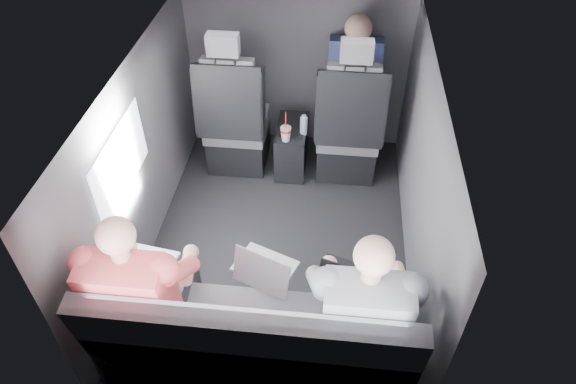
# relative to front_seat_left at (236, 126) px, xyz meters

# --- Properties ---
(floor) EXTENTS (2.60, 2.60, 0.00)m
(floor) POSITION_rel_front_seat_left_xyz_m (0.45, -0.84, -0.40)
(floor) COLOR black
(floor) RESTS_ON ground
(ceiling) EXTENTS (2.60, 2.60, 0.00)m
(ceiling) POSITION_rel_front_seat_left_xyz_m (0.45, -0.84, 0.95)
(ceiling) COLOR #B2B2AD
(ceiling) RESTS_ON panel_back
(panel_left) EXTENTS (0.02, 2.60, 1.35)m
(panel_left) POSITION_rel_front_seat_left_xyz_m (-0.45, -0.84, 0.27)
(panel_left) COLOR #56565B
(panel_left) RESTS_ON floor
(panel_right) EXTENTS (0.02, 2.60, 1.35)m
(panel_right) POSITION_rel_front_seat_left_xyz_m (1.35, -0.84, 0.27)
(panel_right) COLOR #56565B
(panel_right) RESTS_ON floor
(panel_front) EXTENTS (1.80, 0.02, 1.35)m
(panel_front) POSITION_rel_front_seat_left_xyz_m (0.45, 0.46, 0.27)
(panel_front) COLOR #56565B
(panel_front) RESTS_ON floor
(panel_back) EXTENTS (1.80, 0.02, 1.35)m
(panel_back) POSITION_rel_front_seat_left_xyz_m (0.45, -2.14, 0.27)
(panel_back) COLOR #56565B
(panel_back) RESTS_ON floor
(side_window) EXTENTS (0.02, 0.75, 0.42)m
(side_window) POSITION_rel_front_seat_left_xyz_m (-0.43, -1.14, 0.50)
(side_window) COLOR white
(side_window) RESTS_ON panel_left
(seatbelt) EXTENTS (0.35, 0.11, 0.59)m
(seatbelt) POSITION_rel_front_seat_left_xyz_m (0.90, -0.17, 0.40)
(seatbelt) COLOR black
(seatbelt) RESTS_ON front_seat_right
(front_seat_left) EXTENTS (0.52, 0.58, 1.26)m
(front_seat_left) POSITION_rel_front_seat_left_xyz_m (0.00, 0.00, 0.00)
(front_seat_left) COLOR black
(front_seat_left) RESTS_ON floor
(front_seat_right) EXTENTS (0.52, 0.58, 1.26)m
(front_seat_right) POSITION_rel_front_seat_left_xyz_m (0.90, 0.00, 0.00)
(front_seat_right) COLOR black
(front_seat_right) RESTS_ON floor
(center_console) EXTENTS (0.24, 0.48, 0.41)m
(center_console) POSITION_rel_front_seat_left_xyz_m (0.45, 0.04, -0.20)
(center_console) COLOR black
(center_console) RESTS_ON floor
(rear_bench) EXTENTS (1.60, 0.57, 0.92)m
(rear_bench) POSITION_rel_front_seat_left_xyz_m (0.45, -1.90, -0.09)
(rear_bench) COLOR #5A5A5F
(rear_bench) RESTS_ON floor
(soda_cup) EXTENTS (0.08, 0.08, 0.25)m
(soda_cup) POSITION_rel_front_seat_left_xyz_m (0.42, -0.14, 0.06)
(soda_cup) COLOR white
(soda_cup) RESTS_ON center_console
(water_bottle) EXTENTS (0.06, 0.06, 0.17)m
(water_bottle) POSITION_rel_front_seat_left_xyz_m (0.55, -0.04, 0.08)
(water_bottle) COLOR #9FBAD7
(water_bottle) RESTS_ON center_console
(laptop_white) EXTENTS (0.33, 0.32, 0.22)m
(laptop_white) POSITION_rel_front_seat_left_xyz_m (-0.19, -1.65, 0.23)
(laptop_white) COLOR white
(laptop_white) RESTS_ON passenger_rear_left
(laptop_silver) EXTENTS (0.38, 0.39, 0.23)m
(laptop_silver) POSITION_rel_front_seat_left_xyz_m (0.46, -1.61, 0.23)
(laptop_silver) COLOR #A9A9AD
(laptop_silver) RESTS_ON rear_bench
(laptop_black) EXTENTS (0.42, 0.42, 0.26)m
(laptop_black) POSITION_rel_front_seat_left_xyz_m (0.93, -1.67, 0.24)
(laptop_black) COLOR black
(laptop_black) RESTS_ON passenger_rear_right
(passenger_rear_left) EXTENTS (0.50, 0.62, 1.22)m
(passenger_rear_left) POSITION_rel_front_seat_left_xyz_m (-0.13, -1.81, 0.23)
(passenger_rear_left) COLOR #333237
(passenger_rear_left) RESTS_ON rear_bench
(passenger_rear_right) EXTENTS (0.50, 0.62, 1.22)m
(passenger_rear_right) POSITION_rel_front_seat_left_xyz_m (0.99, -1.81, 0.23)
(passenger_rear_right) COLOR navy
(passenger_rear_right) RESTS_ON rear_bench
(passenger_front_right) EXTENTS (0.40, 0.40, 0.82)m
(passenger_front_right) POSITION_rel_front_seat_left_xyz_m (0.91, 0.26, 0.35)
(passenger_front_right) COLOR navy
(passenger_front_right) RESTS_ON front_seat_right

